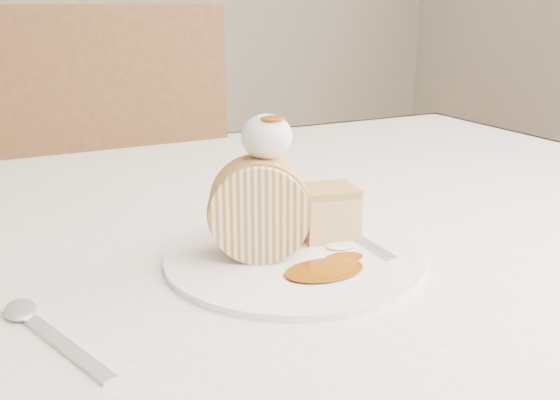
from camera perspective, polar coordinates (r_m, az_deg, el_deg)
name	(u,v)px	position (r m, az deg, el deg)	size (l,w,h in m)	color
table	(222,283)	(0.78, -5.29, -7.52)	(1.40, 0.90, 0.75)	white
chair_far	(94,228)	(1.29, -16.63, -2.46)	(0.47, 0.47, 0.99)	brown
plate	(294,257)	(0.61, 1.26, -5.26)	(0.25, 0.25, 0.01)	white
roulade_slice	(259,209)	(0.59, -1.91, -0.87)	(0.09, 0.09, 0.05)	beige
cake_chunk	(328,215)	(0.65, 4.38, -1.40)	(0.06, 0.05, 0.05)	tan
whipped_cream	(267,137)	(0.58, -1.23, 5.81)	(0.05, 0.05, 0.04)	silver
caramel_drizzle	(273,113)	(0.57, -0.66, 8.00)	(0.02, 0.02, 0.01)	#7A3705
caramel_pool	(324,270)	(0.57, 4.06, -6.38)	(0.08, 0.05, 0.00)	#7A3705
fork	(363,241)	(0.64, 7.59, -3.71)	(0.02, 0.15, 0.00)	silver
spoon	(68,348)	(0.49, -18.86, -12.65)	(0.02, 0.15, 0.00)	silver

